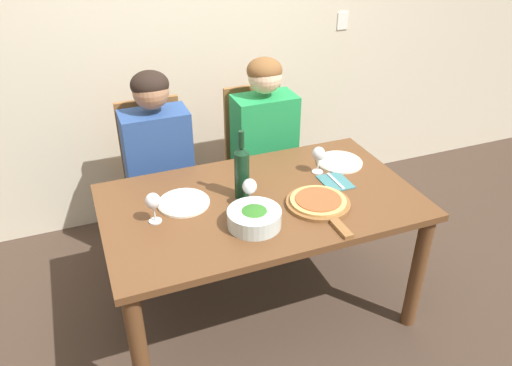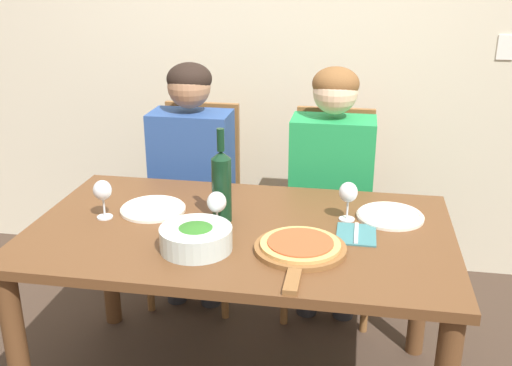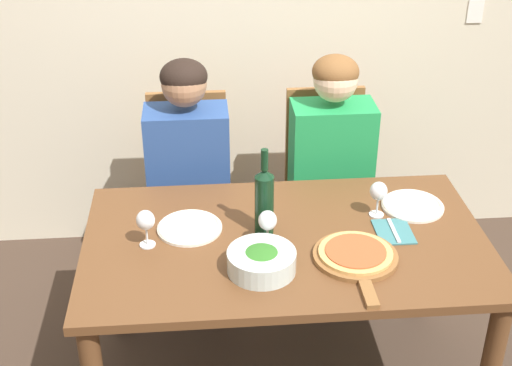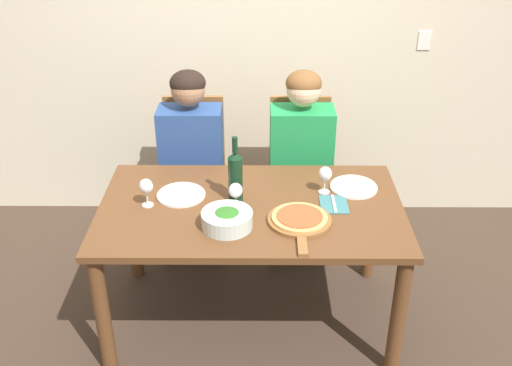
% 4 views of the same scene
% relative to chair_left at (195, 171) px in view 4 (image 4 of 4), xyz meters
% --- Properties ---
extents(ground_plane, '(40.00, 40.00, 0.00)m').
position_rel_chair_left_xyz_m(ground_plane, '(0.37, -0.78, -0.52)').
color(ground_plane, '#3D2D23').
extents(back_wall, '(10.00, 0.06, 2.70)m').
position_rel_chair_left_xyz_m(back_wall, '(0.37, 0.45, 0.83)').
color(back_wall, beige).
rests_on(back_wall, ground).
extents(dining_table, '(1.55, 0.90, 0.73)m').
position_rel_chair_left_xyz_m(dining_table, '(0.37, -0.78, 0.11)').
color(dining_table, brown).
rests_on(dining_table, ground).
extents(chair_left, '(0.42, 0.42, 0.98)m').
position_rel_chair_left_xyz_m(chair_left, '(0.00, 0.00, 0.00)').
color(chair_left, brown).
rests_on(chair_left, ground).
extents(chair_right, '(0.42, 0.42, 0.98)m').
position_rel_chair_left_xyz_m(chair_right, '(0.67, 0.00, 0.00)').
color(chair_right, brown).
rests_on(chair_right, ground).
extents(person_woman, '(0.47, 0.51, 1.22)m').
position_rel_chair_left_xyz_m(person_woman, '(-0.00, -0.12, 0.22)').
color(person_woman, '#28282D').
rests_on(person_woman, ground).
extents(person_man, '(0.47, 0.51, 1.22)m').
position_rel_chair_left_xyz_m(person_man, '(0.67, -0.12, 0.22)').
color(person_man, '#28282D').
rests_on(person_man, ground).
extents(wine_bottle, '(0.07, 0.07, 0.36)m').
position_rel_chair_left_xyz_m(wine_bottle, '(0.29, -0.73, 0.36)').
color(wine_bottle, black).
rests_on(wine_bottle, dining_table).
extents(broccoli_bowl, '(0.25, 0.25, 0.09)m').
position_rel_chair_left_xyz_m(broccoli_bowl, '(0.26, -0.98, 0.26)').
color(broccoli_bowl, silver).
rests_on(broccoli_bowl, dining_table).
extents(dinner_plate_left, '(0.25, 0.25, 0.02)m').
position_rel_chair_left_xyz_m(dinner_plate_left, '(0.01, -0.69, 0.22)').
color(dinner_plate_left, silver).
rests_on(dinner_plate_left, dining_table).
extents(dinner_plate_right, '(0.25, 0.25, 0.02)m').
position_rel_chair_left_xyz_m(dinner_plate_right, '(0.92, -0.60, 0.22)').
color(dinner_plate_right, silver).
rests_on(dinner_plate_right, dining_table).
extents(pizza_on_board, '(0.31, 0.45, 0.04)m').
position_rel_chair_left_xyz_m(pizza_on_board, '(0.61, -0.94, 0.23)').
color(pizza_on_board, brown).
rests_on(pizza_on_board, dining_table).
extents(wine_glass_left, '(0.07, 0.07, 0.15)m').
position_rel_chair_left_xyz_m(wine_glass_left, '(-0.15, -0.78, 0.32)').
color(wine_glass_left, silver).
rests_on(wine_glass_left, dining_table).
extents(wine_glass_right, '(0.07, 0.07, 0.15)m').
position_rel_chair_left_xyz_m(wine_glass_right, '(0.76, -0.64, 0.32)').
color(wine_glass_right, silver).
rests_on(wine_glass_right, dining_table).
extents(wine_glass_centre, '(0.07, 0.07, 0.15)m').
position_rel_chair_left_xyz_m(wine_glass_centre, '(0.30, -0.82, 0.32)').
color(wine_glass_centre, silver).
rests_on(wine_glass_centre, dining_table).
extents(fork_on_napkin, '(0.14, 0.18, 0.01)m').
position_rel_chair_left_xyz_m(fork_on_napkin, '(0.80, -0.77, 0.22)').
color(fork_on_napkin, '#387075').
rests_on(fork_on_napkin, dining_table).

